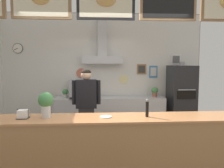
% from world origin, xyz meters
% --- Properties ---
extents(back_wall_assembly, '(5.41, 2.88, 3.09)m').
position_xyz_m(back_wall_assembly, '(0.00, 2.50, 1.65)').
color(back_wall_assembly, gray).
rests_on(back_wall_assembly, ground_plane).
extents(service_counter, '(4.35, 0.60, 1.00)m').
position_xyz_m(service_counter, '(0.00, -0.39, 0.50)').
color(service_counter, '#B77F4C').
rests_on(service_counter, ground_plane).
extents(back_prep_counter, '(2.82, 0.64, 0.88)m').
position_xyz_m(back_prep_counter, '(0.18, 2.28, 0.44)').
color(back_prep_counter, '#B7BABF').
rests_on(back_prep_counter, ground_plane).
extents(pizza_oven, '(0.62, 0.72, 1.80)m').
position_xyz_m(pizza_oven, '(2.04, 2.16, 0.85)').
color(pizza_oven, '#232326').
rests_on(pizza_oven, ground_plane).
extents(shop_worker, '(0.56, 0.23, 1.64)m').
position_xyz_m(shop_worker, '(-0.35, 0.91, 0.89)').
color(shop_worker, '#232328').
rests_on(shop_worker, ground_plane).
extents(espresso_machine, '(0.51, 0.56, 0.45)m').
position_xyz_m(espresso_machine, '(-0.59, 2.26, 1.11)').
color(espresso_machine, '#A3A5AD').
rests_on(espresso_machine, back_prep_counter).
extents(potted_oregano, '(0.14, 0.14, 0.20)m').
position_xyz_m(potted_oregano, '(-0.27, 2.27, 1.00)').
color(potted_oregano, '#4C4C51').
rests_on(potted_oregano, back_prep_counter).
extents(potted_rosemary, '(0.17, 0.17, 0.21)m').
position_xyz_m(potted_rosemary, '(-0.96, 2.31, 1.01)').
color(potted_rosemary, beige).
rests_on(potted_rosemary, back_prep_counter).
extents(potted_sage, '(0.18, 0.18, 0.25)m').
position_xyz_m(potted_sage, '(1.38, 2.30, 1.02)').
color(potted_sage, '#9E563D').
rests_on(potted_sage, back_prep_counter).
extents(condiment_plate, '(0.17, 0.17, 0.01)m').
position_xyz_m(condiment_plate, '(-0.02, -0.39, 1.01)').
color(condiment_plate, white).
rests_on(condiment_plate, service_counter).
extents(napkin_holder, '(0.16, 0.15, 0.13)m').
position_xyz_m(napkin_holder, '(-1.16, -0.37, 1.05)').
color(napkin_holder, '#262628').
rests_on(napkin_holder, service_counter).
extents(pepper_grinder, '(0.04, 0.04, 0.25)m').
position_xyz_m(pepper_grinder, '(0.57, -0.40, 1.12)').
color(pepper_grinder, black).
rests_on(pepper_grinder, service_counter).
extents(basil_vase, '(0.21, 0.21, 0.36)m').
position_xyz_m(basil_vase, '(-0.85, -0.36, 1.20)').
color(basil_vase, silver).
rests_on(basil_vase, service_counter).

